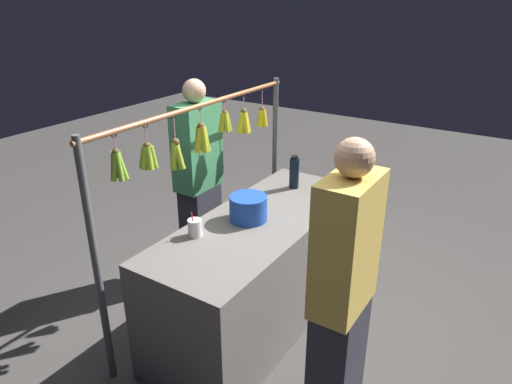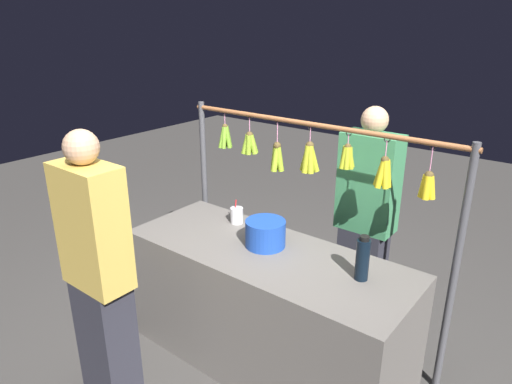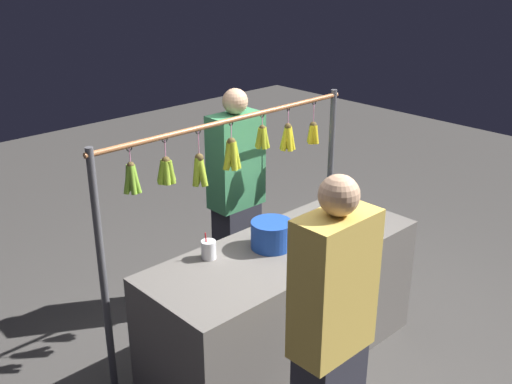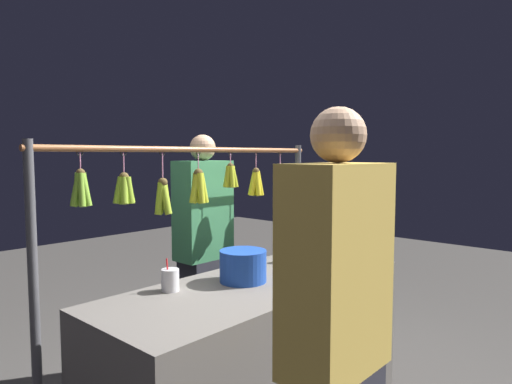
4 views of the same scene
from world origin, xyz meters
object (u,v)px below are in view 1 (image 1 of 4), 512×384
object	(u,v)px
customer_person	(342,300)
blue_bucket	(248,208)
water_bottle	(294,173)
drink_cup	(195,228)
vendor_person	(199,183)

from	to	relation	value
customer_person	blue_bucket	bearing A→B (deg)	-118.71
water_bottle	blue_bucket	world-z (taller)	water_bottle
blue_bucket	drink_cup	size ratio (longest dim) A/B	1.51
water_bottle	blue_bucket	size ratio (longest dim) A/B	1.03
blue_bucket	drink_cup	distance (m)	0.40
water_bottle	blue_bucket	bearing A→B (deg)	0.84
blue_bucket	water_bottle	bearing A→B (deg)	-179.16
blue_bucket	vendor_person	xyz separation A→B (m)	(-0.34, -0.71, -0.10)
vendor_person	customer_person	distance (m)	1.79
customer_person	water_bottle	bearing A→B (deg)	-141.90
water_bottle	customer_person	bearing A→B (deg)	38.10
water_bottle	customer_person	world-z (taller)	customer_person
vendor_person	water_bottle	bearing A→B (deg)	113.95
blue_bucket	customer_person	world-z (taller)	customer_person
water_bottle	vendor_person	xyz separation A→B (m)	(0.31, -0.70, -0.13)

